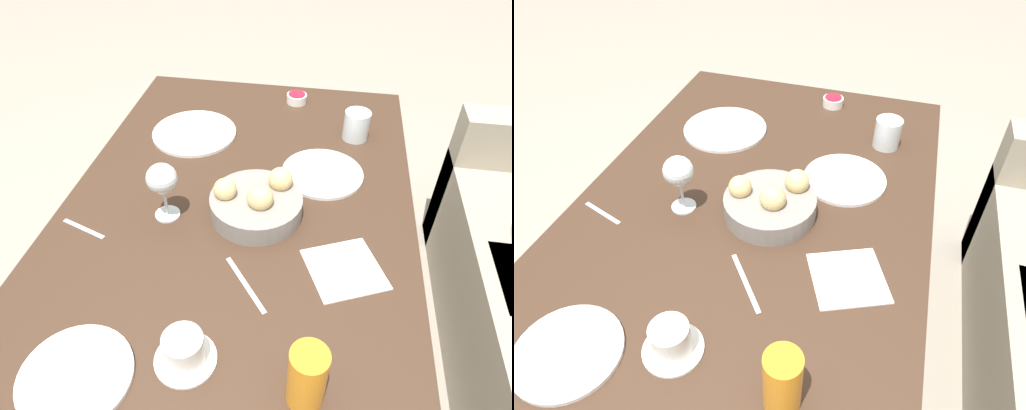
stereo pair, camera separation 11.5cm
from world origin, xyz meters
The scene contains 14 objects.
ground_plane centered at (0.00, 0.00, 0.00)m, with size 10.00×10.00×0.00m, color gray.
dining_table centered at (0.00, 0.00, 0.62)m, with size 1.54×0.91×0.70m.
bread_basket centered at (-0.06, 0.05, 0.74)m, with size 0.23×0.23×0.11m.
plate_near_left centered at (-0.39, -0.20, 0.71)m, with size 0.26×0.26×0.01m.
plate_near_right centered at (0.44, -0.20, 0.71)m, with size 0.21×0.21×0.01m.
plate_far_center centered at (-0.25, 0.21, 0.71)m, with size 0.23×0.23×0.01m.
juice_glass centered at (0.40, 0.22, 0.77)m, with size 0.07×0.07×0.14m.
water_tumbler centered at (-0.46, 0.30, 0.75)m, with size 0.08×0.08×0.09m.
wine_glass centered at (-0.01, -0.17, 0.81)m, with size 0.08×0.08×0.16m.
coffee_cup centered at (0.37, -0.01, 0.73)m, with size 0.12×0.12×0.07m.
jam_bowl_berry centered at (-0.65, 0.10, 0.72)m, with size 0.07×0.07×0.03m.
knife_silver centered at (0.17, 0.07, 0.70)m, with size 0.14×0.12×0.00m.
spoon_coffee centered at (0.07, -0.36, 0.70)m, with size 0.05×0.13×0.00m.
napkin centered at (0.09, 0.28, 0.70)m, with size 0.21×0.21×0.00m.
Camera 2 is at (0.77, 0.31, 1.49)m, focal length 32.00 mm.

